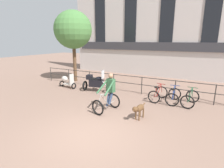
% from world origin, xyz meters
% --- Properties ---
extents(ground_plane, '(60.00, 60.00, 0.00)m').
position_xyz_m(ground_plane, '(0.00, 0.00, 0.00)').
color(ground_plane, '#846656').
extents(canal_railing, '(15.05, 0.05, 1.05)m').
position_xyz_m(canal_railing, '(-0.00, 5.20, 0.71)').
color(canal_railing, '#2D2B28').
rests_on(canal_railing, ground_plane).
extents(building_facade, '(18.00, 0.72, 10.87)m').
position_xyz_m(building_facade, '(0.00, 10.99, 5.41)').
color(building_facade, beige).
rests_on(building_facade, ground_plane).
extents(cyclist_with_bike, '(0.90, 1.28, 1.70)m').
position_xyz_m(cyclist_with_bike, '(-0.49, 2.12, 0.76)').
color(cyclist_with_bike, black).
rests_on(cyclist_with_bike, ground_plane).
extents(dog, '(0.32, 0.99, 0.64)m').
position_xyz_m(dog, '(1.04, 1.89, 0.45)').
color(dog, brown).
rests_on(dog, ground_plane).
extents(parked_motorcycle, '(1.75, 0.97, 1.35)m').
position_xyz_m(parked_motorcycle, '(-2.69, 4.40, 0.56)').
color(parked_motorcycle, black).
rests_on(parked_motorcycle, ground_plane).
extents(parked_bicycle_near_lamp, '(0.81, 1.19, 0.86)m').
position_xyz_m(parked_bicycle_near_lamp, '(1.14, 4.54, 0.36)').
color(parked_bicycle_near_lamp, black).
rests_on(parked_bicycle_near_lamp, ground_plane).
extents(parked_bicycle_mid_left, '(0.72, 1.14, 0.86)m').
position_xyz_m(parked_bicycle_mid_left, '(1.92, 4.54, 0.36)').
color(parked_bicycle_mid_left, black).
rests_on(parked_bicycle_mid_left, ground_plane).
extents(parked_bicycle_mid_right, '(0.80, 1.19, 0.86)m').
position_xyz_m(parked_bicycle_mid_right, '(2.70, 4.54, 0.36)').
color(parked_bicycle_mid_right, black).
rests_on(parked_bicycle_mid_right, ground_plane).
extents(parked_scooter, '(1.32, 0.55, 0.96)m').
position_xyz_m(parked_scooter, '(-4.92, 4.22, 0.46)').
color(parked_scooter, black).
rests_on(parked_scooter, ground_plane).
extents(tree_canalside_left, '(2.77, 2.77, 5.25)m').
position_xyz_m(tree_canalside_left, '(-5.72, 6.04, 3.84)').
color(tree_canalside_left, brown).
rests_on(tree_canalside_left, ground_plane).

